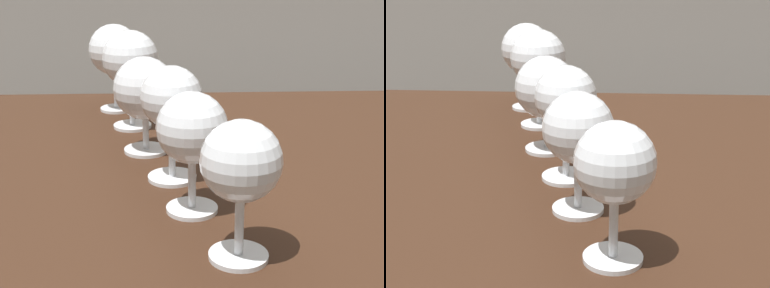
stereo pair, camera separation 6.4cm
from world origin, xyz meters
TOP-DOWN VIEW (x-y plane):
  - dining_table at (0.00, 0.00)m, footprint 1.60×0.80m
  - wine_glass_empty at (-0.06, -0.27)m, footprint 0.08×0.08m
  - wine_glass_port at (-0.10, -0.17)m, footprint 0.08×0.08m
  - wine_glass_amber at (-0.12, -0.07)m, footprint 0.08×0.08m
  - wine_glass_cabernet at (-0.16, 0.04)m, footprint 0.09×0.09m
  - wine_glass_white at (-0.19, 0.16)m, footprint 0.09×0.09m
  - wine_glass_rose at (-0.22, 0.27)m, footprint 0.09×0.09m

SIDE VIEW (x-z plane):
  - dining_table at x=0.00m, z-range 0.28..1.02m
  - wine_glass_cabernet at x=-0.16m, z-range 0.76..0.90m
  - wine_glass_port at x=-0.10m, z-range 0.76..0.90m
  - wine_glass_empty at x=-0.06m, z-range 0.77..0.91m
  - wine_glass_amber at x=-0.12m, z-range 0.77..0.92m
  - wine_glass_rose at x=-0.22m, z-range 0.77..0.93m
  - wine_glass_white at x=-0.19m, z-range 0.77..0.93m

